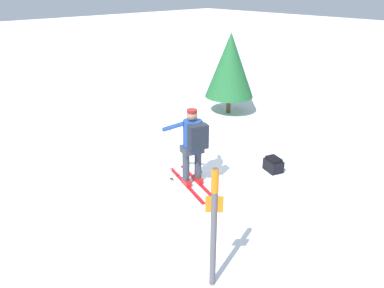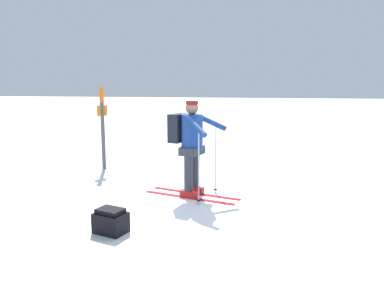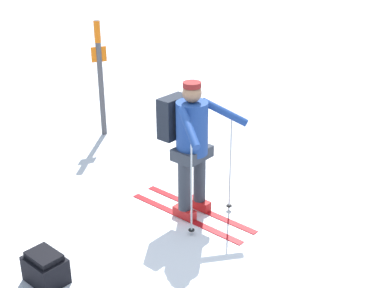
# 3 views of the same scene
# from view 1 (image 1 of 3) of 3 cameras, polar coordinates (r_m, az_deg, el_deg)

# --- Properties ---
(ground_plane) EXTENTS (80.00, 80.00, 0.00)m
(ground_plane) POSITION_cam_1_polar(r_m,az_deg,el_deg) (8.58, 1.86, -4.58)
(ground_plane) COLOR white
(skier) EXTENTS (1.75, 1.04, 1.69)m
(skier) POSITION_cam_1_polar(r_m,az_deg,el_deg) (7.71, 0.13, 0.31)
(skier) COLOR red
(skier) RESTS_ON ground_plane
(dropped_backpack) EXTENTS (0.49, 0.43, 0.34)m
(dropped_backpack) POSITION_cam_1_polar(r_m,az_deg,el_deg) (8.84, 12.29, -3.08)
(dropped_backpack) COLOR black
(dropped_backpack) RESTS_ON ground_plane
(trail_marker) EXTENTS (0.19, 0.19, 1.88)m
(trail_marker) POSITION_cam_1_polar(r_m,az_deg,el_deg) (5.12, 3.36, -11.48)
(trail_marker) COLOR #4C4C51
(trail_marker) RESTS_ON ground_plane
(pine_tree) EXTENTS (1.57, 1.57, 2.61)m
(pine_tree) POSITION_cam_1_polar(r_m,az_deg,el_deg) (12.20, 5.82, 11.86)
(pine_tree) COLOR #4C331E
(pine_tree) RESTS_ON ground_plane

